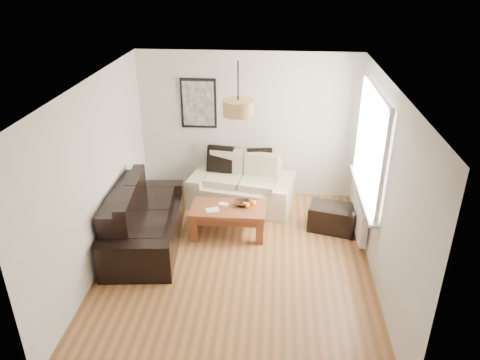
# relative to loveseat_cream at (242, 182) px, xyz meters

# --- Properties ---
(floor) EXTENTS (4.50, 4.50, 0.00)m
(floor) POSITION_rel_loveseat_cream_xyz_m (0.06, -1.78, -0.43)
(floor) COLOR brown
(floor) RESTS_ON ground
(ceiling) EXTENTS (3.80, 4.50, 0.00)m
(ceiling) POSITION_rel_loveseat_cream_xyz_m (0.06, -1.78, 2.17)
(ceiling) COLOR white
(ceiling) RESTS_ON floor
(wall_back) EXTENTS (3.80, 0.04, 2.60)m
(wall_back) POSITION_rel_loveseat_cream_xyz_m (0.06, 0.47, 0.87)
(wall_back) COLOR silver
(wall_back) RESTS_ON floor
(wall_front) EXTENTS (3.80, 0.04, 2.60)m
(wall_front) POSITION_rel_loveseat_cream_xyz_m (0.06, -4.03, 0.87)
(wall_front) COLOR silver
(wall_front) RESTS_ON floor
(wall_left) EXTENTS (0.04, 4.50, 2.60)m
(wall_left) POSITION_rel_loveseat_cream_xyz_m (-1.84, -1.78, 0.87)
(wall_left) COLOR silver
(wall_left) RESTS_ON floor
(wall_right) EXTENTS (0.04, 4.50, 2.60)m
(wall_right) POSITION_rel_loveseat_cream_xyz_m (1.96, -1.78, 0.87)
(wall_right) COLOR silver
(wall_right) RESTS_ON floor
(window_bay) EXTENTS (0.14, 1.90, 1.60)m
(window_bay) POSITION_rel_loveseat_cream_xyz_m (1.92, -0.98, 1.17)
(window_bay) COLOR white
(window_bay) RESTS_ON wall_right
(radiator) EXTENTS (0.10, 0.90, 0.52)m
(radiator) POSITION_rel_loveseat_cream_xyz_m (1.88, -0.98, -0.05)
(radiator) COLOR white
(radiator) RESTS_ON wall_right
(poster) EXTENTS (0.62, 0.04, 0.87)m
(poster) POSITION_rel_loveseat_cream_xyz_m (-0.79, 0.44, 1.27)
(poster) COLOR black
(poster) RESTS_ON wall_back
(pendant_shade) EXTENTS (0.40, 0.40, 0.20)m
(pendant_shade) POSITION_rel_loveseat_cream_xyz_m (0.06, -1.48, 1.80)
(pendant_shade) COLOR tan
(pendant_shade) RESTS_ON ceiling
(loveseat_cream) EXTENTS (1.89, 1.26, 0.86)m
(loveseat_cream) POSITION_rel_loveseat_cream_xyz_m (0.00, 0.00, 0.00)
(loveseat_cream) COLOR #C1B29B
(loveseat_cream) RESTS_ON floor
(sofa_leather) EXTENTS (1.20, 2.14, 0.88)m
(sofa_leather) POSITION_rel_loveseat_cream_xyz_m (-1.37, -1.34, 0.01)
(sofa_leather) COLOR black
(sofa_leather) RESTS_ON floor
(coffee_table) EXTENTS (1.16, 0.64, 0.48)m
(coffee_table) POSITION_rel_loveseat_cream_xyz_m (-0.14, -0.98, -0.19)
(coffee_table) COLOR brown
(coffee_table) RESTS_ON floor
(ottoman) EXTENTS (0.82, 0.63, 0.41)m
(ottoman) POSITION_rel_loveseat_cream_xyz_m (1.51, -0.71, -0.23)
(ottoman) COLOR black
(ottoman) RESTS_ON floor
(cushion_left) EXTENTS (0.48, 0.21, 0.46)m
(cushion_left) POSITION_rel_loveseat_cream_xyz_m (-0.40, 0.21, 0.34)
(cushion_left) COLOR black
(cushion_left) RESTS_ON loveseat_cream
(cushion_right) EXTENTS (0.45, 0.20, 0.44)m
(cushion_right) POSITION_rel_loveseat_cream_xyz_m (0.29, 0.21, 0.33)
(cushion_right) COLOR black
(cushion_right) RESTS_ON loveseat_cream
(fruit_bowl) EXTENTS (0.27, 0.27, 0.06)m
(fruit_bowl) POSITION_rel_loveseat_cream_xyz_m (0.08, -0.89, 0.07)
(fruit_bowl) COLOR black
(fruit_bowl) RESTS_ON coffee_table
(orange_a) EXTENTS (0.11, 0.11, 0.09)m
(orange_a) POSITION_rel_loveseat_cream_xyz_m (0.15, -0.97, 0.08)
(orange_a) COLOR orange
(orange_a) RESTS_ON fruit_bowl
(orange_b) EXTENTS (0.09, 0.09, 0.09)m
(orange_b) POSITION_rel_loveseat_cream_xyz_m (0.25, -0.89, 0.08)
(orange_b) COLOR orange
(orange_b) RESTS_ON fruit_bowl
(orange_c) EXTENTS (0.09, 0.09, 0.07)m
(orange_c) POSITION_rel_loveseat_cream_xyz_m (0.11, -0.93, 0.08)
(orange_c) COLOR orange
(orange_c) RESTS_ON fruit_bowl
(papers) EXTENTS (0.23, 0.19, 0.01)m
(papers) POSITION_rel_loveseat_cream_xyz_m (-0.37, -1.09, 0.05)
(papers) COLOR white
(papers) RESTS_ON coffee_table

